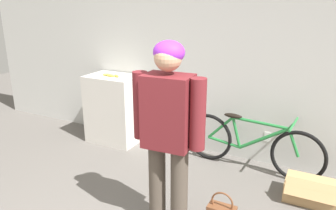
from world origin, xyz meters
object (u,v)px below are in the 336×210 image
object	(u,v)px
person	(168,124)
cardboard_box	(313,191)
banana	(111,75)
bicycle	(250,144)

from	to	relation	value
person	cardboard_box	distance (m)	1.75
banana	cardboard_box	xyz separation A→B (m)	(2.65, -0.29, -0.86)
person	banana	size ratio (longest dim) A/B	5.93
bicycle	banana	distance (m)	2.02
bicycle	banana	bearing A→B (deg)	-174.53
person	cardboard_box	world-z (taller)	person
person	bicycle	bearing A→B (deg)	70.96
bicycle	person	bearing A→B (deg)	-101.70
banana	cardboard_box	world-z (taller)	banana
banana	bicycle	bearing A→B (deg)	1.92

